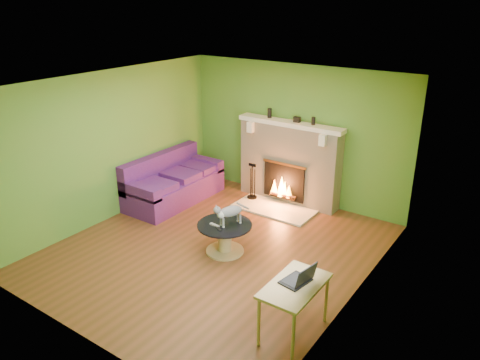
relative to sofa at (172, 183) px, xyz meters
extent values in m
plane|color=brown|center=(1.86, -1.05, -0.35)|extent=(5.00, 5.00, 0.00)
plane|color=white|center=(1.86, -1.05, 2.25)|extent=(5.00, 5.00, 0.00)
plane|color=#4F9530|center=(1.86, 1.45, 0.95)|extent=(5.00, 0.00, 5.00)
plane|color=#4F9530|center=(1.86, -3.55, 0.95)|extent=(5.00, 0.00, 5.00)
plane|color=#4F9530|center=(-0.39, -1.05, 0.95)|extent=(0.00, 5.00, 5.00)
plane|color=#4F9530|center=(4.11, -1.05, 0.95)|extent=(0.00, 5.00, 5.00)
plane|color=silver|center=(4.10, -1.95, 1.20)|extent=(0.00, 1.20, 1.20)
plane|color=white|center=(4.09, -1.95, 1.20)|extent=(0.00, 1.06, 1.06)
cube|color=beige|center=(1.86, 1.27, 0.40)|extent=(2.00, 0.35, 1.50)
cube|color=black|center=(1.86, 1.08, 0.09)|extent=(0.85, 0.03, 0.68)
cube|color=#C58331|center=(1.86, 1.08, 0.45)|extent=(0.91, 0.02, 0.04)
cylinder|color=black|center=(1.86, 1.05, -0.19)|extent=(0.55, 0.07, 0.07)
cube|color=white|center=(1.86, 1.24, 1.19)|extent=(2.10, 0.28, 0.08)
cube|color=white|center=(1.11, 1.06, 1.05)|extent=(0.12, 0.10, 0.20)
cube|color=white|center=(2.61, 1.06, 1.05)|extent=(0.12, 0.10, 0.20)
cube|color=beige|center=(1.86, 0.75, -0.33)|extent=(1.50, 0.75, 0.03)
cube|color=white|center=(1.86, 1.24, 1.19)|extent=(2.10, 0.28, 0.08)
cube|color=#4D1A65|center=(0.06, -0.01, -0.12)|extent=(0.91, 2.01, 0.45)
cube|color=#4D1A65|center=(-0.29, -0.01, 0.27)|extent=(0.21, 2.01, 0.57)
cube|color=#4D1A65|center=(0.06, -0.91, 0.17)|extent=(0.91, 0.21, 0.23)
cube|color=#4D1A65|center=(0.06, 0.89, 0.17)|extent=(0.91, 0.21, 0.23)
cube|color=#4D1A65|center=(0.11, -0.57, 0.17)|extent=(0.72, 0.54, 0.12)
cube|color=#4D1A65|center=(0.11, 0.10, 0.17)|extent=(0.72, 0.54, 0.12)
cube|color=#4D1A65|center=(0.11, 0.66, 0.17)|extent=(0.72, 0.54, 0.12)
cylinder|color=tan|center=(2.02, -1.03, -0.33)|extent=(0.59, 0.59, 0.03)
cylinder|color=tan|center=(2.02, -1.03, -0.11)|extent=(0.21, 0.21, 0.41)
cylinder|color=black|center=(2.02, -1.03, 0.12)|extent=(0.85, 0.85, 0.03)
cube|color=tan|center=(3.81, -2.09, 0.31)|extent=(0.53, 0.92, 0.04)
cylinder|color=tan|center=(3.59, -2.50, -0.03)|extent=(0.04, 0.04, 0.64)
cylinder|color=tan|center=(4.03, -2.50, -0.03)|extent=(0.04, 0.04, 0.64)
cylinder|color=tan|center=(3.59, -1.68, -0.03)|extent=(0.04, 0.04, 0.64)
cylinder|color=tan|center=(4.03, -1.68, -0.03)|extent=(0.04, 0.04, 0.64)
cube|color=#98989B|center=(1.92, -1.15, 0.14)|extent=(0.17, 0.06, 0.02)
cube|color=black|center=(2.04, -1.21, 0.14)|extent=(0.16, 0.11, 0.02)
cylinder|color=black|center=(1.39, 1.27, 1.32)|extent=(0.08, 0.08, 0.18)
cylinder|color=black|center=(2.30, 1.27, 1.30)|extent=(0.07, 0.07, 0.14)
cube|color=black|center=(1.98, 1.27, 1.28)|extent=(0.12, 0.08, 0.10)
camera|label=1|loc=(5.86, -6.14, 3.39)|focal=35.00mm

